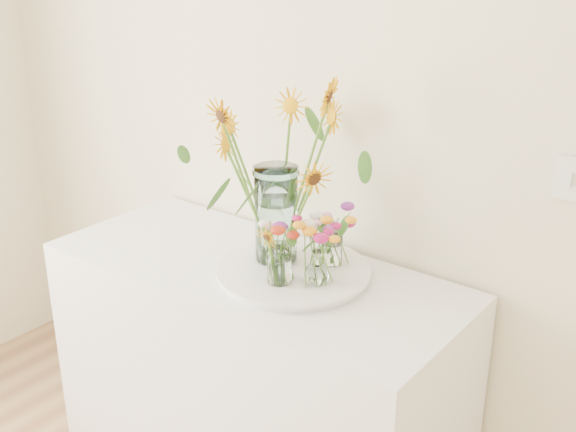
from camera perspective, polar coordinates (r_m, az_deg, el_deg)
The scene contains 10 objects.
counter at distance 2.56m, azimuth -2.60°, elevation -13.22°, with size 1.40×0.60×0.90m, color white.
tray at distance 2.26m, azimuth 0.44°, elevation -4.57°, with size 0.46×0.46×0.03m, color white.
mason_jar at distance 2.26m, azimuth -0.95°, elevation 0.11°, with size 0.13×0.13×0.31m, color silver.
sunflower_bouquet at distance 2.21m, azimuth -0.97°, elevation 3.72°, with size 0.80×0.80×0.61m, color #DB9404, non-canonical shape.
small_vase_a at distance 2.15m, azimuth -0.71°, elevation -3.84°, with size 0.07×0.07×0.13m, color white.
wildflower_posy_a at distance 2.13m, azimuth -0.71°, elevation -2.75°, with size 0.19×0.19×0.22m, color orange, non-canonical shape.
small_vase_b at distance 2.15m, azimuth 2.30°, elevation -4.08°, with size 0.08×0.08×0.11m, color white, non-canonical shape.
wildflower_posy_b at distance 2.13m, azimuth 2.32°, elevation -2.99°, with size 0.19×0.19×0.20m, color orange, non-canonical shape.
small_vase_c at distance 2.27m, azimuth 3.51°, elevation -2.57°, with size 0.06×0.06×0.11m, color white.
wildflower_posy_c at distance 2.25m, azimuth 3.53°, elevation -1.53°, with size 0.20×0.20×0.20m, color orange, non-canonical shape.
Camera 1 is at (1.00, 0.34, 1.92)m, focal length 45.00 mm.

